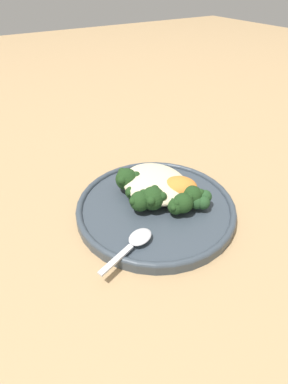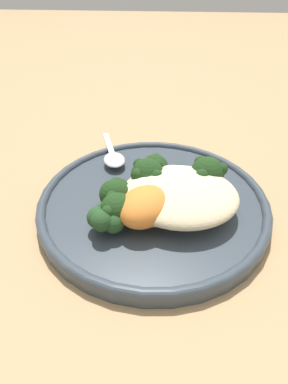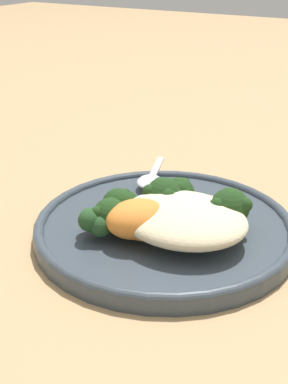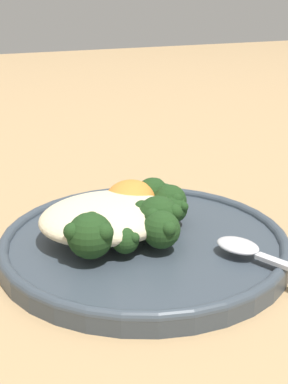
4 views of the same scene
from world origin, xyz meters
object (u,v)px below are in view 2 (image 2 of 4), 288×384
Objects in this scene: broccoli_stalk_5 at (127,198)px; kale_tuft at (111,217)px; plate at (156,201)px; sweet_potato_chunk_1 at (148,207)px; spoon at (116,157)px; quinoa_mound at (183,195)px; broccoli_stalk_4 at (138,197)px; broccoli_stalk_6 at (127,210)px; broccoli_stalk_0 at (206,177)px; broccoli_stalk_2 at (160,175)px; broccoli_stalk_3 at (152,177)px; sweet_potato_chunk_0 at (158,209)px; broccoli_stalk_1 at (178,190)px.

kale_tuft is (0.01, 0.03, -0.00)m from broccoli_stalk_5.
sweet_potato_chunk_1 is (0.01, 0.05, 0.03)m from plate.
plate is at bearing -160.52° from spoon.
broccoli_stalk_4 is at bearing 3.34° from quinoa_mound.
sweet_potato_chunk_1 reaches higher than broccoli_stalk_6.
broccoli_stalk_0 is at bearing -131.56° from broccoli_stalk_4.
broccoli_stalk_2 is 0.02m from broccoli_stalk_3.
kale_tuft is at bearing 18.27° from sweet_potato_chunk_0.
sweet_potato_chunk_0 is at bearing 174.58° from broccoli_stalk_6.
sweet_potato_chunk_1 is (-0.00, 0.06, -0.00)m from broccoli_stalk_3.
broccoli_stalk_0 is 0.11m from broccoli_stalk_6.
kale_tuft is at bearing 78.68° from broccoli_stalk_5.
broccoli_stalk_5 reaches higher than quinoa_mound.
spoon is at bearing 62.77° from broccoli_stalk_1.
broccoli_stalk_6 reaches higher than broccoli_stalk_1.
broccoli_stalk_0 reaches higher than kale_tuft.
broccoli_stalk_6 is at bearing 27.32° from quinoa_mound.
kale_tuft is at bearing 144.11° from broccoli_stalk_1.
plate is at bearing -127.01° from kale_tuft.
broccoli_stalk_6 reaches higher than spoon.
broccoli_stalk_6 is at bearing 175.43° from spoon.
broccoli_stalk_2 and broccoli_stalk_5 have the same top height.
broccoli_stalk_2 is 0.07m from sweet_potato_chunk_0.
kale_tuft is (0.08, 0.04, -0.00)m from quinoa_mound.
broccoli_stalk_3 is (0.04, -0.03, 0.00)m from quinoa_mound.
quinoa_mound is at bearing -155.20° from spoon.
broccoli_stalk_2 is at bearing 61.10° from broccoli_stalk_1.
broccoli_stalk_4 is at bearing -122.17° from broccoli_stalk_6.
sweet_potato_chunk_1 is at bearing 158.45° from broccoli_stalk_1.
broccoli_stalk_5 is at bearing 128.98° from broccoli_stalk_1.
broccoli_stalk_0 is at bearing -164.99° from plate.
broccoli_stalk_1 is 2.23× the size of sweet_potato_chunk_0.
broccoli_stalk_0 is 0.91× the size of spoon.
sweet_potato_chunk_0 is at bearing -170.84° from spoon.
sweet_potato_chunk_0 is (-0.04, 0.02, -0.00)m from broccoli_stalk_5.
broccoli_stalk_2 is 0.07m from sweet_potato_chunk_1.
broccoli_stalk_5 is 1.32× the size of broccoli_stalk_6.
plate is 0.05m from quinoa_mound.
broccoli_stalk_5 is (0.09, 0.05, -0.00)m from broccoli_stalk_0.
broccoli_stalk_0 reaches higher than broccoli_stalk_1.
quinoa_mound is at bearing 179.42° from broccoli_stalk_0.
sweet_potato_chunk_0 is at bearing -170.46° from sweet_potato_chunk_1.
broccoli_stalk_0 is at bearing -132.94° from sweet_potato_chunk_0.
quinoa_mound is 2.72× the size of sweet_potato_chunk_0.
broccoli_stalk_2 is 0.09m from spoon.
quinoa_mound is 0.05m from broccoli_stalk_3.
broccoli_stalk_5 is 0.02m from broccoli_stalk_6.
broccoli_stalk_0 is 1.52× the size of sweet_potato_chunk_1.
broccoli_stalk_6 is 1.90× the size of kale_tuft.
broccoli_stalk_0 is 0.94× the size of broccoli_stalk_5.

